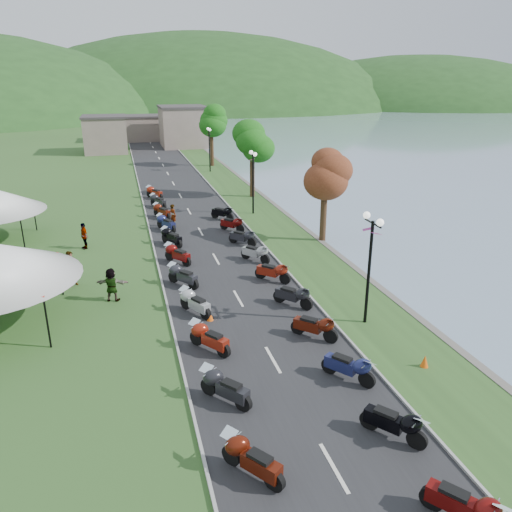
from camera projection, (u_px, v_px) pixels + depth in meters
road at (189, 211)px, 41.53m from camera, size 7.00×120.00×0.02m
hills_backdrop at (130, 107)px, 186.93m from camera, size 360.00×120.00×76.00m
far_building at (138, 130)px, 81.09m from camera, size 18.00×16.00×5.00m
moto_row_left at (194, 304)px, 23.36m from camera, size 2.60×51.66×1.10m
moto_row_right at (291, 296)px, 24.18m from camera, size 2.60×35.02×1.10m
tree_lakeside at (325, 187)px, 32.96m from camera, size 2.68×2.68×7.45m
pedestrian_a at (74, 285)px, 26.82m from camera, size 0.87×0.82×1.93m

